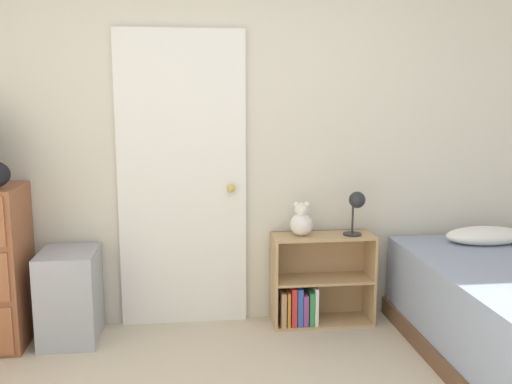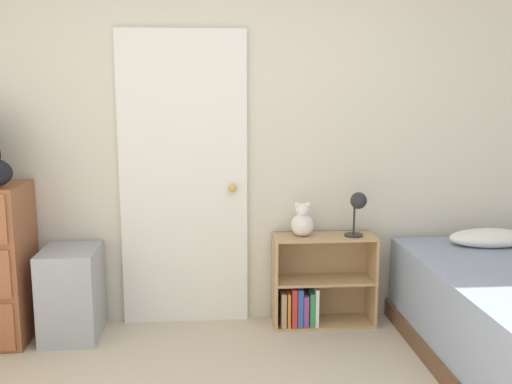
% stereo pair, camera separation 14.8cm
% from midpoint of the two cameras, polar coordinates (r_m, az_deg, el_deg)
% --- Properties ---
extents(wall_back, '(10.00, 0.06, 2.55)m').
position_cam_midpoint_polar(wall_back, '(3.92, -0.69, 5.31)').
color(wall_back, beige).
rests_on(wall_back, ground_plane).
extents(door_closed, '(0.86, 0.09, 2.00)m').
position_cam_midpoint_polar(door_closed, '(3.89, -6.14, 1.16)').
color(door_closed, white).
rests_on(door_closed, ground_plane).
extents(storage_bin, '(0.36, 0.44, 0.59)m').
position_cam_midpoint_polar(storage_bin, '(3.94, -16.92, -9.66)').
color(storage_bin, '#999EA8').
rests_on(storage_bin, ground_plane).
extents(bookshelf, '(0.70, 0.26, 0.63)m').
position_cam_midpoint_polar(bookshelf, '(4.02, 6.89, -9.55)').
color(bookshelf, tan).
rests_on(bookshelf, ground_plane).
extents(teddy_bear, '(0.15, 0.15, 0.23)m').
position_cam_midpoint_polar(teddy_bear, '(3.87, 5.75, -2.96)').
color(teddy_bear, silver).
rests_on(teddy_bear, bookshelf).
extents(desk_lamp, '(0.14, 0.14, 0.30)m').
position_cam_midpoint_polar(desk_lamp, '(3.89, 11.23, -1.28)').
color(desk_lamp, '#262628').
rests_on(desk_lamp, bookshelf).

